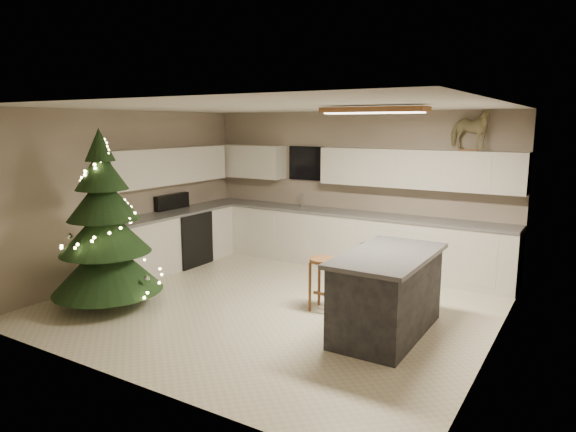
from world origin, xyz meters
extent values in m
plane|color=beige|center=(0.00, 0.00, 0.00)|extent=(5.50, 5.50, 0.00)
cube|color=#AB9A89|center=(0.00, 2.50, 1.30)|extent=(5.50, 0.02, 2.60)
cube|color=#AB9A89|center=(0.00, -2.50, 1.30)|extent=(5.50, 0.02, 2.60)
cube|color=#AB9A89|center=(-2.75, 0.00, 1.30)|extent=(0.02, 5.00, 2.60)
cube|color=#AB9A89|center=(2.75, 0.00, 1.30)|extent=(0.02, 5.00, 2.60)
cube|color=silver|center=(0.00, 0.00, 2.60)|extent=(5.50, 5.00, 0.02)
cube|color=brown|center=(1.30, 0.10, 2.55)|extent=(1.25, 0.32, 0.06)
cube|color=white|center=(1.30, 0.10, 2.52)|extent=(1.15, 0.24, 0.02)
cube|color=silver|center=(0.00, 2.20, 0.45)|extent=(5.48, 0.60, 0.90)
cube|color=silver|center=(-2.45, 0.60, 0.45)|extent=(0.60, 2.60, 0.90)
cube|color=slate|center=(0.00, 2.19, 0.92)|extent=(5.48, 0.62, 0.04)
cube|color=slate|center=(-2.44, 0.60, 0.92)|extent=(0.62, 2.60, 0.04)
cube|color=silver|center=(-2.05, 2.33, 1.70)|extent=(1.40, 0.35, 0.60)
cube|color=silver|center=(1.15, 2.33, 1.70)|extent=(3.20, 0.35, 0.60)
cube|color=silver|center=(-2.58, 0.72, 1.70)|extent=(0.35, 2.60, 0.60)
cube|color=black|center=(-0.90, 2.47, 1.70)|extent=(0.70, 0.04, 0.60)
cube|color=#99999E|center=(-0.90, 2.20, 0.90)|extent=(0.55, 0.40, 0.06)
cylinder|color=#99999E|center=(-0.90, 2.30, 1.06)|extent=(0.03, 0.03, 0.24)
cube|color=black|center=(-2.43, 0.90, 0.45)|extent=(0.64, 0.75, 0.90)
cube|color=black|center=(-2.68, 0.90, 1.05)|extent=(0.10, 0.75, 0.30)
cube|color=black|center=(1.63, -0.14, 0.45)|extent=(0.80, 1.60, 0.90)
cube|color=black|center=(1.63, -0.14, 0.93)|extent=(0.90, 1.70, 0.05)
cylinder|color=brown|center=(0.66, 0.14, 0.67)|extent=(0.36, 0.36, 0.04)
cylinder|color=brown|center=(0.53, 0.02, 0.32)|extent=(0.04, 0.04, 0.65)
cylinder|color=brown|center=(0.79, 0.02, 0.32)|extent=(0.04, 0.04, 0.65)
cylinder|color=brown|center=(0.53, 0.27, 0.32)|extent=(0.04, 0.04, 0.65)
cylinder|color=brown|center=(0.79, 0.27, 0.32)|extent=(0.04, 0.04, 0.65)
cube|color=brown|center=(0.66, 0.14, 0.21)|extent=(0.28, 0.03, 0.03)
cylinder|color=#3F2816|center=(-1.85, -1.20, 0.16)|extent=(0.12, 0.12, 0.31)
cone|color=#1D3718|center=(-1.85, -1.20, 0.57)|extent=(1.41, 1.41, 0.73)
cone|color=#1D3718|center=(-1.85, -1.20, 1.04)|extent=(1.17, 1.17, 0.62)
cone|color=#1D3718|center=(-1.85, -1.20, 1.46)|extent=(0.92, 0.92, 0.57)
cone|color=#1D3718|center=(-1.85, -1.20, 1.82)|extent=(0.67, 0.67, 0.52)
cone|color=#1D3718|center=(-1.85, -1.20, 2.13)|extent=(0.37, 0.37, 0.42)
sphere|color=#FFD88C|center=(-1.11, -1.20, 0.26)|extent=(0.04, 0.04, 0.04)
sphere|color=#FFD88C|center=(-1.16, -0.98, 0.30)|extent=(0.04, 0.04, 0.04)
sphere|color=#FFD88C|center=(-1.27, -0.79, 0.35)|extent=(0.04, 0.04, 0.04)
sphere|color=#FFD88C|center=(-1.43, -0.65, 0.39)|extent=(0.04, 0.04, 0.04)
sphere|color=#FFD88C|center=(-1.62, -0.56, 0.43)|extent=(0.04, 0.04, 0.04)
sphere|color=#FFD88C|center=(-1.82, -0.54, 0.47)|extent=(0.04, 0.04, 0.04)
sphere|color=#FFD88C|center=(-2.01, -0.57, 0.52)|extent=(0.04, 0.04, 0.04)
sphere|color=#FFD88C|center=(-2.19, -0.66, 0.56)|extent=(0.04, 0.04, 0.04)
sphere|color=#FFD88C|center=(-2.32, -0.80, 0.60)|extent=(0.04, 0.04, 0.04)
sphere|color=#FFD88C|center=(-2.41, -0.96, 0.65)|extent=(0.04, 0.04, 0.04)
sphere|color=#FFD88C|center=(-2.44, -1.14, 0.69)|extent=(0.04, 0.04, 0.04)
sphere|color=#FFD88C|center=(-2.41, -1.32, 0.73)|extent=(0.04, 0.04, 0.04)
sphere|color=#FFD88C|center=(-2.34, -1.47, 0.78)|extent=(0.04, 0.04, 0.04)
sphere|color=#FFD88C|center=(-2.22, -1.60, 0.82)|extent=(0.04, 0.04, 0.04)
sphere|color=#FFD88C|center=(-2.08, -1.68, 0.86)|extent=(0.04, 0.04, 0.04)
sphere|color=#FFD88C|center=(-1.93, -1.71, 0.90)|extent=(0.04, 0.04, 0.04)
sphere|color=#FFD88C|center=(-1.77, -1.69, 0.95)|extent=(0.04, 0.04, 0.04)
sphere|color=#FFD88C|center=(-1.63, -1.63, 0.99)|extent=(0.04, 0.04, 0.04)
sphere|color=#FFD88C|center=(-1.52, -1.54, 1.03)|extent=(0.04, 0.04, 0.04)
sphere|color=#FFD88C|center=(-1.45, -1.42, 1.08)|extent=(0.04, 0.04, 0.04)
sphere|color=#FFD88C|center=(-1.42, -1.28, 1.12)|extent=(0.04, 0.04, 0.04)
sphere|color=#FFD88C|center=(-1.43, -1.15, 1.16)|extent=(0.04, 0.04, 0.04)
sphere|color=#FFD88C|center=(-1.47, -1.03, 1.21)|extent=(0.04, 0.04, 0.04)
sphere|color=#FFD88C|center=(-1.55, -0.94, 1.25)|extent=(0.04, 0.04, 0.04)
sphere|color=#FFD88C|center=(-1.65, -0.87, 1.29)|extent=(0.04, 0.04, 0.04)
sphere|color=#FFD88C|center=(-1.76, -0.84, 1.33)|extent=(0.04, 0.04, 0.04)
sphere|color=#FFD88C|center=(-1.87, -0.85, 1.38)|extent=(0.04, 0.04, 0.04)
sphere|color=#FFD88C|center=(-1.97, -0.89, 1.42)|extent=(0.04, 0.04, 0.04)
sphere|color=#FFD88C|center=(-2.05, -0.95, 1.46)|extent=(0.04, 0.04, 0.04)
sphere|color=#FFD88C|center=(-2.10, -1.03, 1.51)|extent=(0.04, 0.04, 0.04)
sphere|color=#FFD88C|center=(-2.13, -1.11, 1.55)|extent=(0.04, 0.04, 0.04)
sphere|color=#FFD88C|center=(-2.13, -1.20, 1.59)|extent=(0.04, 0.04, 0.04)
sphere|color=#FFD88C|center=(-2.10, -1.28, 1.64)|extent=(0.04, 0.04, 0.04)
sphere|color=#FFD88C|center=(-2.05, -1.34, 1.68)|extent=(0.04, 0.04, 0.04)
sphere|color=#FFD88C|center=(-1.99, -1.38, 1.72)|extent=(0.04, 0.04, 0.04)
sphere|color=#FFD88C|center=(-1.92, -1.40, 1.76)|extent=(0.04, 0.04, 0.04)
sphere|color=#FFD88C|center=(-1.86, -1.40, 1.81)|extent=(0.04, 0.04, 0.04)
sphere|color=#FFD88C|center=(-1.80, -1.38, 1.85)|extent=(0.04, 0.04, 0.04)
sphere|color=#FFD88C|center=(-1.76, -1.34, 1.89)|extent=(0.04, 0.04, 0.04)
sphere|color=#FFD88C|center=(-1.73, -1.30, 1.94)|extent=(0.04, 0.04, 0.04)
sphere|color=#FFD88C|center=(-1.72, -1.25, 1.98)|extent=(0.04, 0.04, 0.04)
sphere|color=#FFD88C|center=(-1.72, -1.21, 2.02)|extent=(0.04, 0.04, 0.04)
sphere|color=#FFD88C|center=(-1.74, -1.17, 2.06)|extent=(0.04, 0.04, 0.04)
sphere|color=#FFD88C|center=(-1.77, -1.15, 2.11)|extent=(0.04, 0.04, 0.04)
sphere|color=#FFD88C|center=(-1.79, -1.14, 2.15)|extent=(0.04, 0.04, 0.04)
sphere|color=#FFD88C|center=(-1.82, -1.14, 2.19)|extent=(0.04, 0.04, 0.04)
sphere|color=silver|center=(-1.23, -1.20, 0.45)|extent=(0.07, 0.07, 0.07)
sphere|color=silver|center=(-2.16, -0.78, 0.71)|extent=(0.07, 0.07, 0.07)
sphere|color=silver|center=(-1.98, -1.61, 0.98)|extent=(0.07, 0.07, 0.07)
sphere|color=silver|center=(-1.53, -1.10, 1.25)|extent=(0.07, 0.07, 0.07)
sphere|color=silver|center=(-2.04, -1.06, 1.52)|extent=(0.07, 0.07, 0.07)
sphere|color=silver|center=(-1.85, -1.34, 1.78)|extent=(0.07, 0.07, 0.07)
sphere|color=silver|center=(-1.81, -1.17, 2.05)|extent=(0.07, 0.07, 0.07)
imported|color=black|center=(0.98, 0.73, 0.41)|extent=(0.35, 0.31, 0.82)
cube|color=brown|center=(1.90, 2.28, 2.01)|extent=(0.27, 0.02, 0.02)
cube|color=brown|center=(1.90, 2.37, 2.01)|extent=(0.27, 0.02, 0.02)
imported|color=tan|center=(1.90, 2.33, 2.31)|extent=(0.74, 0.51, 0.57)
camera|label=1|loc=(3.58, -5.54, 2.38)|focal=32.00mm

